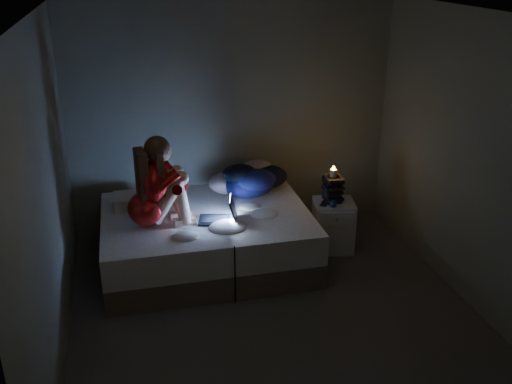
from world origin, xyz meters
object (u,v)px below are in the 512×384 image
object	(u,v)px
bed	(207,238)
laptop	(217,209)
woman	(145,183)
nightstand	(333,225)
phone	(326,204)
candle	(333,170)

from	to	relation	value
bed	laptop	distance (m)	0.47
woman	nightstand	xyz separation A→B (m)	(1.97, 0.17, -0.74)
nightstand	phone	xyz separation A→B (m)	(-0.12, -0.05, 0.29)
laptop	candle	world-z (taller)	candle
woman	phone	size ratio (longest dim) A/B	6.44
bed	woman	world-z (taller)	woman
nightstand	candle	distance (m)	0.62
laptop	phone	bearing A→B (deg)	20.33
laptop	phone	world-z (taller)	laptop
woman	laptop	xyz separation A→B (m)	(0.67, -0.03, -0.32)
candle	phone	bearing A→B (deg)	-136.25
candle	phone	xyz separation A→B (m)	(-0.11, -0.10, -0.34)
bed	laptop	bearing A→B (deg)	-68.41
woman	phone	bearing A→B (deg)	-5.77
woman	nightstand	bearing A→B (deg)	-4.54
woman	nightstand	world-z (taller)	woman
laptop	nightstand	bearing A→B (deg)	21.86
laptop	woman	bearing A→B (deg)	-169.71
laptop	nightstand	world-z (taller)	laptop
bed	candle	world-z (taller)	candle
candle	phone	distance (m)	0.37
bed	woman	xyz separation A→B (m)	(-0.59, -0.18, 0.74)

